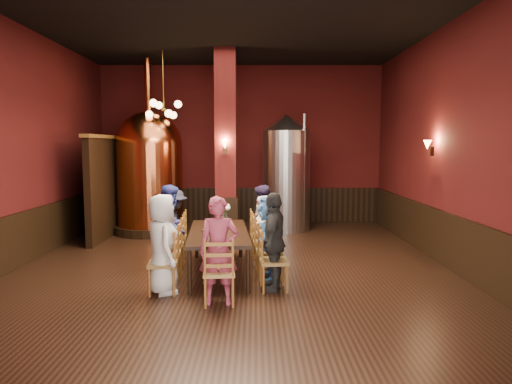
{
  "coord_description": "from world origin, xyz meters",
  "views": [
    {
      "loc": [
        0.42,
        -8.21,
        2.24
      ],
      "look_at": [
        0.42,
        0.2,
        1.37
      ],
      "focal_mm": 32.0,
      "sensor_mm": 36.0,
      "label": 1
    }
  ],
  "objects_px": {
    "person_1": "(167,242)",
    "steel_vessel": "(286,173)",
    "dining_table": "(219,235)",
    "person_0": "(162,244)",
    "copper_kettle": "(150,170)",
    "person_2": "(171,227)",
    "rose_vase": "(225,209)"
  },
  "relations": [
    {
      "from": "person_1",
      "to": "steel_vessel",
      "type": "bearing_deg",
      "value": -46.69
    },
    {
      "from": "dining_table",
      "to": "person_0",
      "type": "distance_m",
      "value": 1.31
    },
    {
      "from": "steel_vessel",
      "to": "copper_kettle",
      "type": "bearing_deg",
      "value": -174.39
    },
    {
      "from": "person_0",
      "to": "dining_table",
      "type": "bearing_deg",
      "value": -57.65
    },
    {
      "from": "person_0",
      "to": "copper_kettle",
      "type": "bearing_deg",
      "value": -7.16
    },
    {
      "from": "person_2",
      "to": "steel_vessel",
      "type": "relative_size",
      "value": 0.51
    },
    {
      "from": "dining_table",
      "to": "person_2",
      "type": "bearing_deg",
      "value": 158.78
    },
    {
      "from": "dining_table",
      "to": "person_1",
      "type": "distance_m",
      "value": 0.91
    },
    {
      "from": "dining_table",
      "to": "person_0",
      "type": "bearing_deg",
      "value": -130.36
    },
    {
      "from": "copper_kettle",
      "to": "person_0",
      "type": "bearing_deg",
      "value": -75.13
    },
    {
      "from": "dining_table",
      "to": "rose_vase",
      "type": "relative_size",
      "value": 6.58
    },
    {
      "from": "person_0",
      "to": "rose_vase",
      "type": "distance_m",
      "value": 2.24
    },
    {
      "from": "person_1",
      "to": "rose_vase",
      "type": "relative_size",
      "value": 3.4
    },
    {
      "from": "person_2",
      "to": "rose_vase",
      "type": "bearing_deg",
      "value": -43.49
    },
    {
      "from": "dining_table",
      "to": "person_1",
      "type": "xyz_separation_m",
      "value": [
        -0.82,
        -0.4,
        -0.05
      ]
    },
    {
      "from": "steel_vessel",
      "to": "rose_vase",
      "type": "relative_size",
      "value": 8.04
    },
    {
      "from": "dining_table",
      "to": "copper_kettle",
      "type": "distance_m",
      "value": 4.41
    },
    {
      "from": "person_1",
      "to": "copper_kettle",
      "type": "xyz_separation_m",
      "value": [
        -1.23,
        4.19,
        0.96
      ]
    },
    {
      "from": "person_1",
      "to": "person_2",
      "type": "bearing_deg",
      "value": -15.31
    },
    {
      "from": "steel_vessel",
      "to": "rose_vase",
      "type": "xyz_separation_m",
      "value": [
        -1.41,
        -3.13,
        -0.52
      ]
    },
    {
      "from": "person_0",
      "to": "person_2",
      "type": "bearing_deg",
      "value": -17.28
    },
    {
      "from": "steel_vessel",
      "to": "dining_table",
      "type": "bearing_deg",
      "value": -109.37
    },
    {
      "from": "rose_vase",
      "to": "steel_vessel",
      "type": "bearing_deg",
      "value": 65.78
    },
    {
      "from": "copper_kettle",
      "to": "rose_vase",
      "type": "distance_m",
      "value": 3.54
    },
    {
      "from": "person_2",
      "to": "rose_vase",
      "type": "xyz_separation_m",
      "value": [
        0.92,
        0.75,
        0.23
      ]
    },
    {
      "from": "person_1",
      "to": "copper_kettle",
      "type": "relative_size",
      "value": 0.29
    },
    {
      "from": "dining_table",
      "to": "person_1",
      "type": "height_order",
      "value": "person_1"
    },
    {
      "from": "dining_table",
      "to": "person_2",
      "type": "height_order",
      "value": "person_2"
    },
    {
      "from": "person_0",
      "to": "person_1",
      "type": "distance_m",
      "value": 0.68
    },
    {
      "from": "person_0",
      "to": "copper_kettle",
      "type": "xyz_separation_m",
      "value": [
        -1.29,
        4.86,
        0.84
      ]
    },
    {
      "from": "copper_kettle",
      "to": "rose_vase",
      "type": "relative_size",
      "value": 11.65
    },
    {
      "from": "person_0",
      "to": "rose_vase",
      "type": "relative_size",
      "value": 4.02
    }
  ]
}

